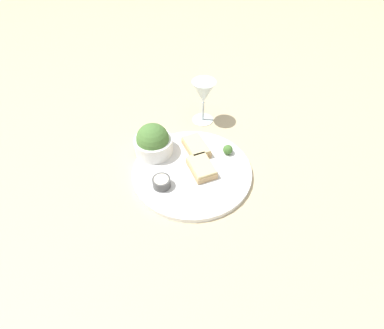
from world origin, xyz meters
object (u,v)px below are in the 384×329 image
(sauce_ramekin, at_px, (162,182))
(salad_bowl, at_px, (153,142))
(cheese_toast_far, at_px, (201,167))
(cheese_toast_near, at_px, (196,147))
(wine_glass, at_px, (205,94))

(sauce_ramekin, bearing_deg, salad_bowl, -157.86)
(sauce_ramekin, height_order, cheese_toast_far, same)
(salad_bowl, bearing_deg, cheese_toast_near, 101.53)
(sauce_ramekin, xyz_separation_m, wine_glass, (-0.32, 0.08, 0.07))
(salad_bowl, distance_m, cheese_toast_near, 0.13)
(sauce_ramekin, bearing_deg, cheese_toast_near, 154.75)
(sauce_ramekin, height_order, cheese_toast_near, same)
(cheese_toast_far, bearing_deg, wine_glass, -174.98)
(cheese_toast_near, xyz_separation_m, wine_glass, (-0.17, 0.00, 0.08))
(cheese_toast_near, height_order, cheese_toast_far, same)
(sauce_ramekin, distance_m, wine_glass, 0.33)
(sauce_ramekin, relative_size, cheese_toast_near, 0.43)
(sauce_ramekin, xyz_separation_m, cheese_toast_far, (-0.07, 0.10, -0.00))
(cheese_toast_far, distance_m, wine_glass, 0.26)
(salad_bowl, relative_size, cheese_toast_near, 1.00)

